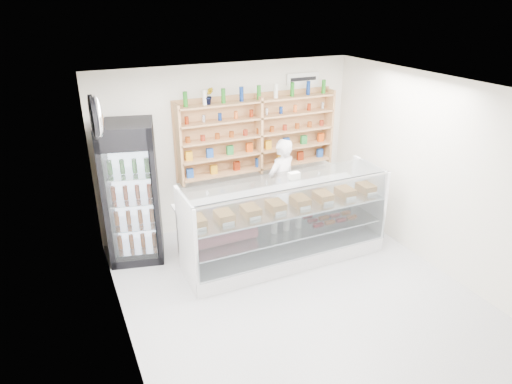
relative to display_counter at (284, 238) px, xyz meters
name	(u,v)px	position (x,y,z in m)	size (l,w,h in m)	color
room	(302,203)	(-0.27, -0.92, 1.03)	(5.00, 5.00, 5.00)	silver
display_counter	(284,238)	(0.00, 0.00, 0.00)	(3.10, 0.93, 1.35)	white
shop_worker	(281,184)	(0.46, 0.99, 0.43)	(0.58, 0.38, 1.60)	white
drinks_cooler	(132,193)	(-2.03, 1.04, 0.71)	(0.93, 0.91, 2.15)	black
wall_shelving	(259,135)	(0.23, 1.42, 1.23)	(2.84, 0.28, 1.33)	tan
potted_plant	(209,96)	(-0.64, 1.42, 1.96)	(0.15, 0.12, 0.27)	#1E6626
security_mirror	(97,117)	(-2.44, 0.28, 2.08)	(0.15, 0.50, 0.50)	silver
wall_sign	(303,79)	(1.13, 1.55, 2.08)	(0.62, 0.03, 0.20)	white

